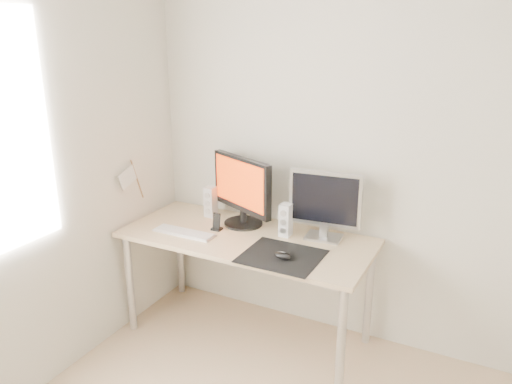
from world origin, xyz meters
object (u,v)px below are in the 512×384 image
(mouse, at_px, (283,256))
(desk, at_px, (247,247))
(keyboard, at_px, (184,232))
(speaker_right, at_px, (286,220))
(speaker_left, at_px, (211,202))
(second_monitor, at_px, (325,202))
(phone_dock, at_px, (217,225))
(main_monitor, at_px, (242,189))

(mouse, bearing_deg, desk, 149.71)
(keyboard, bearing_deg, speaker_right, 24.28)
(desk, height_order, keyboard, keyboard)
(mouse, distance_m, speaker_left, 0.84)
(second_monitor, distance_m, keyboard, 0.92)
(speaker_right, relative_size, keyboard, 0.51)
(phone_dock, bearing_deg, mouse, -19.51)
(second_monitor, relative_size, phone_dock, 3.91)
(desk, bearing_deg, second_monitor, 22.73)
(speaker_right, bearing_deg, mouse, -68.69)
(speaker_right, distance_m, keyboard, 0.66)
(desk, distance_m, main_monitor, 0.39)
(main_monitor, relative_size, second_monitor, 1.15)
(desk, distance_m, speaker_left, 0.47)
(mouse, xyz_separation_m, speaker_right, (-0.12, 0.32, 0.08))
(keyboard, distance_m, phone_dock, 0.22)
(main_monitor, relative_size, keyboard, 1.24)
(desk, bearing_deg, speaker_left, 153.16)
(phone_dock, bearing_deg, desk, 0.27)
(main_monitor, bearing_deg, keyboard, -130.30)
(mouse, bearing_deg, main_monitor, 142.09)
(speaker_right, bearing_deg, main_monitor, 173.47)
(desk, relative_size, phone_dock, 13.84)
(main_monitor, height_order, second_monitor, main_monitor)
(mouse, height_order, speaker_left, speaker_left)
(main_monitor, xyz_separation_m, speaker_left, (-0.27, 0.04, -0.15))
(keyboard, bearing_deg, mouse, -4.06)
(speaker_right, bearing_deg, phone_dock, -164.73)
(mouse, bearing_deg, keyboard, 175.94)
(mouse, xyz_separation_m, phone_dock, (-0.56, 0.20, 0.01))
(main_monitor, height_order, keyboard, main_monitor)
(mouse, xyz_separation_m, keyboard, (-0.72, 0.05, -0.01))
(phone_dock, bearing_deg, speaker_left, 130.47)
(speaker_left, height_order, phone_dock, speaker_left)
(desk, height_order, phone_dock, phone_dock)
(second_monitor, distance_m, phone_dock, 0.73)
(mouse, height_order, second_monitor, second_monitor)
(mouse, distance_m, phone_dock, 0.60)
(desk, distance_m, second_monitor, 0.58)
(mouse, bearing_deg, phone_dock, 160.49)
(mouse, relative_size, phone_dock, 0.92)
(mouse, relative_size, main_monitor, 0.20)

